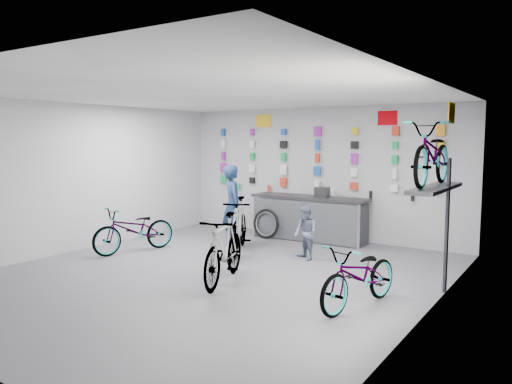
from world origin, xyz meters
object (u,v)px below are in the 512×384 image
Objects in this scene: bike_left at (134,229)px; clerk at (233,205)px; counter at (309,219)px; bike_right at (360,276)px; bike_service at (239,225)px; customer at (305,233)px; bike_center at (224,249)px.

bike_left is 2.09m from clerk.
counter is 1.84m from clerk.
bike_right is 0.97× the size of clerk.
bike_service reaches higher than counter.
bike_left is 2.11m from bike_service.
bike_service is 1.79× the size of customer.
clerk reaches higher than bike_right.
customer is (0.80, -1.69, 0.03)m from counter.
clerk is (-1.08, -1.43, 0.38)m from counter.
counter is at bearing 137.72° from bike_right.
clerk is at bearing -127.15° from counter.
bike_center is 2.11m from customer.
counter is at bearing -86.19° from clerk.
bike_service reaches higher than bike_center.
counter is 1.55× the size of clerk.
bike_left is (-2.37, -3.03, -0.02)m from counter.
bike_left reaches higher than bike_right.
bike_service is at bearing -142.74° from customer.
bike_left is at bearing -126.11° from customer.
counter is 1.95m from bike_service.
bike_center is 2.24m from bike_right.
counter is at bearing 77.96° from bike_center.
counter is 1.48× the size of bike_center.
customer is at bearing -20.76° from bike_service.
clerk reaches higher than bike_service.
clerk is at bearing 104.36° from bike_center.
counter is 1.60× the size of bike_right.
bike_right is 1.64× the size of customer.
customer is (3.17, 1.34, 0.05)m from bike_left.
bike_center is 0.99× the size of bike_service.
clerk is at bearing 110.73° from bike_service.
counter is 2.63× the size of customer.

